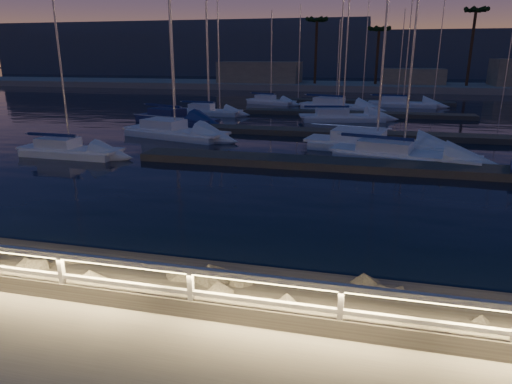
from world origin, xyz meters
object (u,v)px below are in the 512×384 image
at_px(sailboat_a, 68,149).
at_px(sailboat_e, 208,111).
at_px(sailboat_f, 173,131).
at_px(sailboat_i, 270,101).
at_px(sailboat_h, 399,154).
at_px(sailboat_k, 401,103).
at_px(guard_rail, 285,291).
at_px(sailboat_j, 174,118).
at_px(sailboat_c, 373,143).
at_px(sailboat_n, 336,105).
at_px(sailboat_g, 340,116).

relative_size(sailboat_a, sailboat_e, 0.97).
xyz_separation_m(sailboat_f, sailboat_i, (1.94, 24.15, -0.05)).
xyz_separation_m(sailboat_f, sailboat_h, (15.42, -4.00, -0.05)).
bearing_deg(sailboat_k, guard_rail, -92.29).
distance_m(sailboat_j, sailboat_k, 27.04).
height_order(sailboat_c, sailboat_n, sailboat_c).
bearing_deg(sailboat_h, sailboat_f, 179.93).
distance_m(sailboat_f, sailboat_h, 15.93).
relative_size(sailboat_g, sailboat_i, 1.23).
height_order(sailboat_a, sailboat_c, sailboat_c).
xyz_separation_m(sailboat_e, sailboat_n, (11.94, 7.47, 0.05)).
height_order(sailboat_f, sailboat_k, sailboat_f).
bearing_deg(sailboat_n, sailboat_j, -114.48).
bearing_deg(sailboat_e, sailboat_j, -96.20).
height_order(sailboat_f, sailboat_g, sailboat_f).
height_order(sailboat_g, sailboat_j, sailboat_j).
bearing_deg(guard_rail, sailboat_n, 92.88).
relative_size(sailboat_a, sailboat_f, 0.77).
distance_m(sailboat_c, sailboat_h, 2.96).
xyz_separation_m(guard_rail, sailboat_i, (-10.33, 46.70, -0.97)).
height_order(sailboat_a, sailboat_j, sailboat_j).
distance_m(sailboat_c, sailboat_k, 26.47).
distance_m(sailboat_c, sailboat_g, 13.21).
relative_size(sailboat_a, sailboat_k, 0.82).
xyz_separation_m(sailboat_e, sailboat_i, (3.76, 11.54, -0.01)).
height_order(sailboat_c, sailboat_k, sailboat_c).
bearing_deg(sailboat_i, sailboat_f, -74.06).
height_order(guard_rail, sailboat_g, sailboat_g).
bearing_deg(sailboat_e, sailboat_h, -41.50).
xyz_separation_m(sailboat_a, sailboat_n, (13.49, 27.47, 0.06)).
xyz_separation_m(sailboat_a, sailboat_j, (0.62, 13.91, 0.05)).
bearing_deg(sailboat_j, sailboat_i, 97.05).
height_order(sailboat_j, sailboat_n, sailboat_n).
xyz_separation_m(guard_rail, sailboat_k, (4.85, 47.41, -0.96)).
bearing_deg(sailboat_a, sailboat_f, 67.15).
distance_m(sailboat_f, sailboat_j, 7.07).
bearing_deg(sailboat_k, sailboat_a, -118.87).
distance_m(sailboat_c, sailboat_e, 21.12).
bearing_deg(sailboat_i, sailboat_e, -87.54).
height_order(sailboat_i, sailboat_j, sailboat_j).
bearing_deg(sailboat_j, guard_rail, -40.74).
height_order(sailboat_h, sailboat_n, sailboat_n).
distance_m(sailboat_c, sailboat_f, 14.03).
height_order(sailboat_g, sailboat_i, sailboat_g).
distance_m(guard_rail, sailboat_n, 42.69).
bearing_deg(sailboat_c, sailboat_a, -150.75).
xyz_separation_m(guard_rail, sailboat_e, (-14.09, 35.16, -0.96)).
bearing_deg(sailboat_e, sailboat_g, -2.52).
height_order(guard_rail, sailboat_f, sailboat_f).
distance_m(guard_rail, sailboat_k, 47.66).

